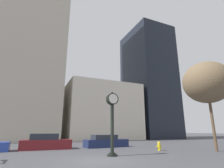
% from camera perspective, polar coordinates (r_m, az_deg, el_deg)
% --- Properties ---
extents(ground_plane, '(200.00, 200.00, 0.00)m').
position_cam_1_polar(ground_plane, '(11.27, -4.26, -23.67)').
color(ground_plane, '#424247').
extents(building_tall_tower, '(12.29, 12.00, 41.33)m').
position_cam_1_polar(building_tall_tower, '(39.37, -24.63, 15.32)').
color(building_tall_tower, '#BCB29E').
rests_on(building_tall_tower, ground_plane).
extents(building_storefront_row, '(14.14, 12.00, 10.74)m').
position_cam_1_polar(building_storefront_row, '(36.87, -4.03, -9.21)').
color(building_storefront_row, beige).
rests_on(building_storefront_row, ground_plane).
extents(building_glass_modern, '(9.18, 12.00, 26.61)m').
position_cam_1_polar(building_glass_modern, '(44.22, 11.66, 0.58)').
color(building_glass_modern, black).
rests_on(building_glass_modern, ground_plane).
extents(street_clock, '(0.87, 0.73, 4.55)m').
position_cam_1_polar(street_clock, '(12.97, 0.06, -10.41)').
color(street_clock, black).
rests_on(street_clock, ground_plane).
extents(car_maroon, '(4.63, 2.12, 1.43)m').
position_cam_1_polar(car_maroon, '(18.58, -20.80, -17.44)').
color(car_maroon, maroon).
rests_on(car_maroon, ground_plane).
extents(car_navy, '(4.74, 1.97, 1.27)m').
position_cam_1_polar(car_navy, '(19.77, -2.07, -18.34)').
color(car_navy, '#19234C').
rests_on(car_navy, ground_plane).
extents(fire_hydrant_near, '(0.61, 0.26, 0.76)m').
position_cam_1_polar(fire_hydrant_near, '(17.00, 15.13, -18.94)').
color(fire_hydrant_near, yellow).
rests_on(fire_hydrant_near, ground_plane).
extents(bare_tree, '(4.31, 4.31, 8.03)m').
position_cam_1_polar(bare_tree, '(18.63, 28.58, 0.43)').
color(bare_tree, brown).
rests_on(bare_tree, ground_plane).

